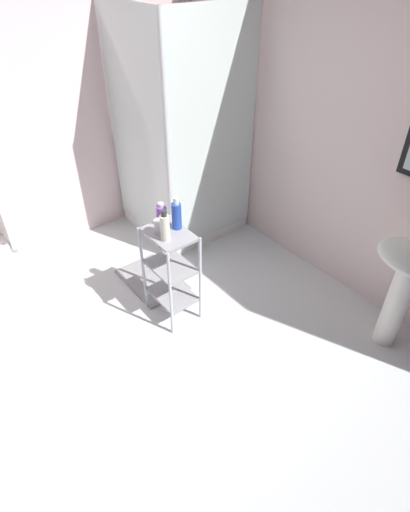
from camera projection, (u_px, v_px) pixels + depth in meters
ground_plane at (143, 369)px, 2.80m from camera, size 4.20×4.20×0.02m
wall_back at (349, 128)px, 2.94m from camera, size 4.20×0.14×2.50m
wall_left at (4, 114)px, 3.20m from camera, size 0.10×4.20×2.50m
shower_stall at (181, 188)px, 3.89m from camera, size 0.92×0.92×2.00m
pedestal_sink at (406, 279)px, 2.65m from camera, size 0.46×0.37×0.81m
toilet at (0, 252)px, 3.33m from camera, size 0.37×0.49×0.76m
storage_cart at (171, 268)px, 2.97m from camera, size 0.38×0.28×0.74m
shampoo_bottle_blue at (177, 215)px, 2.77m from camera, size 0.07×0.07×0.24m
conditioner_bottle_purple at (162, 215)px, 2.83m from camera, size 0.07×0.07×0.17m
lotion_bottle_white at (165, 227)px, 2.67m from camera, size 0.06×0.06×0.22m
rinse_cup at (159, 227)px, 2.76m from camera, size 0.07×0.07×0.10m
bath_mat at (152, 279)px, 3.52m from camera, size 0.60×0.40×0.02m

